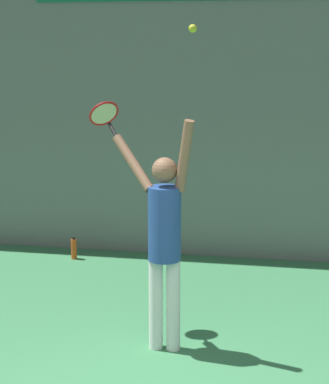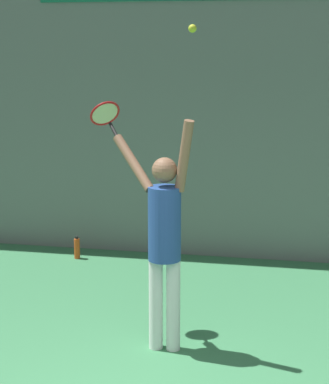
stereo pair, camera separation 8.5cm
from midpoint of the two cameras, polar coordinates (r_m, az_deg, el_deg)
The scene contains 5 objects.
back_wall at distance 9.08m, azimuth 4.80°, elevation 10.03°, with size 18.00×0.10×5.00m.
tennis_player at distance 6.33m, azimuth -0.43°, elevation -3.45°, with size 0.87×0.52×2.17m.
tennis_racket at distance 6.78m, azimuth -5.29°, elevation 6.31°, with size 0.38×0.40×0.34m.
tennis_ball at distance 5.93m, azimuth 1.91°, elevation 13.26°, with size 0.07×0.07×0.07m.
water_bottle at distance 9.38m, azimuth -7.70°, elevation -4.62°, with size 0.08×0.08×0.31m.
Camera 1 is at (0.92, -4.10, 2.80)m, focal length 65.00 mm.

